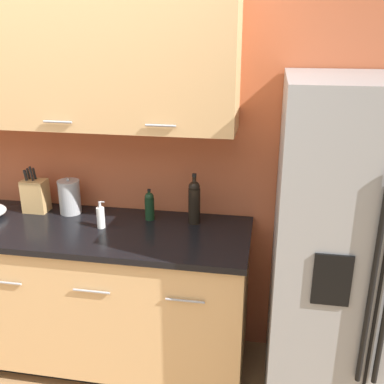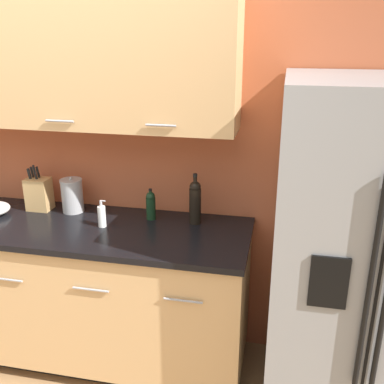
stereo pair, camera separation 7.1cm
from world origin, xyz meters
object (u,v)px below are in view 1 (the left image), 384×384
(knife_block, at_px, (36,195))
(soap_dispenser, at_px, (101,217))
(refrigerator, at_px, (361,258))
(steel_canister, at_px, (70,197))
(oil_bottle, at_px, (150,205))
(wine_bottle, at_px, (194,201))

(knife_block, distance_m, soap_dispenser, 0.51)
(refrigerator, relative_size, steel_canister, 7.98)
(oil_bottle, bearing_deg, steel_canister, 178.44)
(wine_bottle, bearing_deg, steel_canister, 178.63)
(refrigerator, height_order, oil_bottle, refrigerator)
(wine_bottle, xyz_separation_m, oil_bottle, (-0.27, 0.00, -0.05))
(wine_bottle, relative_size, soap_dispenser, 1.86)
(refrigerator, height_order, steel_canister, refrigerator)
(refrigerator, xyz_separation_m, soap_dispenser, (-1.41, 0.08, 0.09))
(wine_bottle, bearing_deg, knife_block, 179.52)
(wine_bottle, height_order, steel_canister, wine_bottle)
(steel_canister, bearing_deg, knife_block, -177.29)
(refrigerator, xyz_separation_m, knife_block, (-1.89, 0.25, 0.13))
(oil_bottle, bearing_deg, knife_block, 179.73)
(wine_bottle, xyz_separation_m, steel_canister, (-0.77, 0.02, -0.03))
(knife_block, distance_m, wine_bottle, 0.99)
(oil_bottle, distance_m, steel_canister, 0.51)
(soap_dispenser, relative_size, steel_canister, 0.72)
(refrigerator, bearing_deg, soap_dispenser, 176.59)
(knife_block, relative_size, soap_dispenser, 1.83)
(knife_block, bearing_deg, refrigerator, -7.55)
(soap_dispenser, relative_size, oil_bottle, 0.85)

